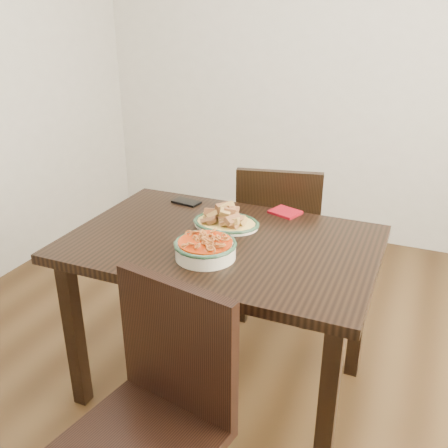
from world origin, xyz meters
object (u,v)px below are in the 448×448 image
at_px(fish_plate, 226,216).
at_px(chair_near, 157,410).
at_px(noodle_bowl, 205,247).
at_px(smartphone, 186,202).
at_px(dining_table, 222,260).
at_px(chair_far, 278,235).

bearing_deg(fish_plate, chair_near, -81.59).
bearing_deg(noodle_bowl, smartphone, 124.25).
distance_m(dining_table, noodle_bowl, 0.22).
xyz_separation_m(chair_far, chair_near, (0.04, -1.34, 0.00)).
bearing_deg(chair_far, smartphone, 30.57).
xyz_separation_m(chair_far, noodle_bowl, (-0.04, -0.81, 0.29)).
distance_m(chair_near, noodle_bowl, 0.61).
relative_size(chair_near, fish_plate, 3.15).
height_order(chair_far, fish_plate, chair_far).
bearing_deg(fish_plate, chair_far, 80.53).
bearing_deg(dining_table, fish_plate, 106.14).
bearing_deg(noodle_bowl, chair_near, -81.43).
distance_m(noodle_bowl, smartphone, 0.58).
height_order(noodle_bowl, smartphone, noodle_bowl).
distance_m(chair_far, smartphone, 0.56).
height_order(chair_near, smartphone, chair_near).
bearing_deg(noodle_bowl, fish_plate, 98.12).
bearing_deg(chair_far, noodle_bowl, 74.72).
xyz_separation_m(noodle_bowl, smartphone, (-0.32, 0.47, -0.04)).
relative_size(chair_near, smartphone, 6.74).
relative_size(dining_table, chair_far, 1.38).
height_order(dining_table, smartphone, smartphone).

